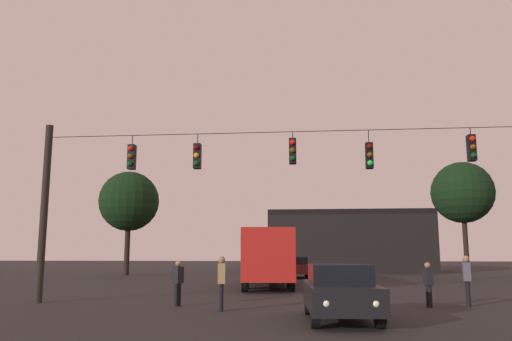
% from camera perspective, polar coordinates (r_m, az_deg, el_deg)
% --- Properties ---
extents(ground_plane, '(168.00, 168.00, 0.00)m').
position_cam_1_polar(ground_plane, '(31.32, 4.77, -12.52)').
color(ground_plane, black).
rests_on(ground_plane, ground).
extents(overhead_signal_span, '(19.16, 0.44, 6.77)m').
position_cam_1_polar(overhead_signal_span, '(18.68, 3.91, -2.26)').
color(overhead_signal_span, black).
rests_on(overhead_signal_span, ground).
extents(city_bus, '(3.37, 11.16, 3.00)m').
position_cam_1_polar(city_bus, '(28.83, 1.32, -9.13)').
color(city_bus, '#B21E19').
rests_on(city_bus, ground).
extents(car_near_right, '(2.04, 4.42, 1.52)m').
position_cam_1_polar(car_near_right, '(14.58, 9.36, -13.16)').
color(car_near_right, black).
rests_on(car_near_right, ground).
extents(car_far_left, '(2.01, 4.41, 1.52)m').
position_cam_1_polar(car_far_left, '(38.56, 4.52, -10.71)').
color(car_far_left, '#511919').
rests_on(car_far_left, ground).
extents(pedestrian_crossing_left, '(0.30, 0.40, 1.73)m').
position_cam_1_polar(pedestrian_crossing_left, '(16.74, -3.90, -12.10)').
color(pedestrian_crossing_left, black).
rests_on(pedestrian_crossing_left, ground).
extents(pedestrian_crossing_center, '(0.31, 0.40, 1.74)m').
position_cam_1_polar(pedestrian_crossing_center, '(19.56, 22.54, -10.99)').
color(pedestrian_crossing_center, black).
rests_on(pedestrian_crossing_center, ground).
extents(pedestrian_crossing_right, '(0.31, 0.40, 1.51)m').
position_cam_1_polar(pedestrian_crossing_right, '(18.76, 18.72, -11.75)').
color(pedestrian_crossing_right, black).
rests_on(pedestrian_crossing_right, ground).
extents(pedestrian_near_bus, '(0.36, 0.42, 1.57)m').
position_cam_1_polar(pedestrian_near_bus, '(18.44, -8.73, -12.07)').
color(pedestrian_near_bus, black).
rests_on(pedestrian_near_bus, ground).
extents(corner_building, '(15.33, 12.67, 5.82)m').
position_cam_1_polar(corner_building, '(53.66, 10.12, -7.90)').
color(corner_building, black).
rests_on(corner_building, ground).
extents(tree_left_silhouette, '(4.98, 4.98, 8.60)m').
position_cam_1_polar(tree_left_silhouette, '(44.08, -14.03, -3.38)').
color(tree_left_silhouette, black).
rests_on(tree_left_silhouette, ground).
extents(tree_behind_building, '(4.35, 4.35, 8.24)m').
position_cam_1_polar(tree_behind_building, '(39.07, 22.10, -2.33)').
color(tree_behind_building, black).
rests_on(tree_behind_building, ground).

